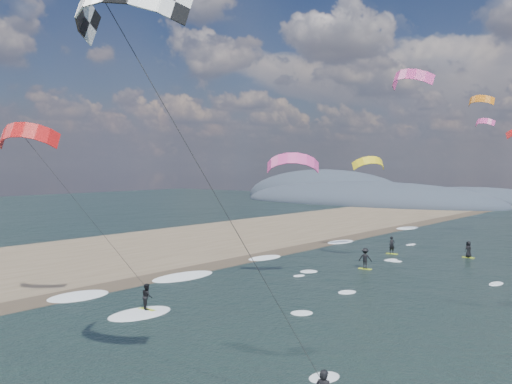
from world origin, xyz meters
The scene contains 9 objects.
ground centered at (0.00, 0.00, 0.00)m, with size 260.00×260.00×0.00m, color black.
sand_strip centered at (-24.00, 10.00, 0.00)m, with size 26.00×240.00×0.00m, color brown.
wet_sand_strip centered at (-12.00, 10.00, 0.00)m, with size 3.00×240.00×0.00m, color #382D23.
coastal_hills centered at (-44.84, 107.86, 0.00)m, with size 80.00×41.00×15.00m.
kitesurfer_near_a centered at (8.07, -4.64, 11.22)m, with size 7.76×8.29×14.81m.
kitesurfer_near_b centered at (-7.22, 2.24, 7.25)m, with size 6.97×8.79×11.84m.
far_kitesurfers centered at (-0.23, 31.22, 0.86)m, with size 7.71×12.06×1.77m.
bg_kite_field centered at (-0.13, 53.70, 12.96)m, with size 12.07×79.55×8.28m.
shoreline_surf centered at (-10.80, 14.75, 0.00)m, with size 2.40×79.40×0.11m.
Camera 1 is at (21.25, -15.84, 8.71)m, focal length 40.00 mm.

